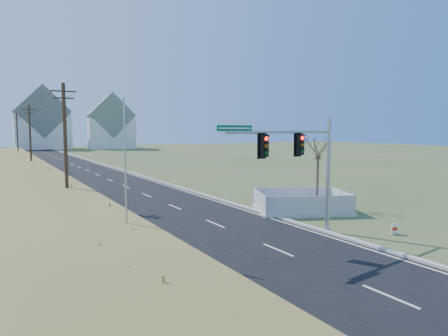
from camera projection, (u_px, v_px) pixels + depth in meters
ground at (253, 241)px, 20.16m from camera, size 260.00×260.00×0.00m
road at (74, 165)px, 63.13m from camera, size 8.00×180.00×0.06m
curb at (101, 164)px, 65.21m from camera, size 0.30×180.00×0.18m
utility_pole_near at (65, 142)px, 29.34m from camera, size 1.80×0.26×9.00m
utility_pole_mid at (30, 137)px, 55.13m from camera, size 1.80×0.26×9.00m
utility_pole_far at (17, 134)px, 80.91m from camera, size 1.80×0.26×9.00m
condo_n at (42, 123)px, 116.70m from camera, size 15.27×10.20×18.54m
condo_ne at (111, 126)px, 118.94m from camera, size 14.12×10.51×16.52m
traffic_signal_mast at (306, 163)px, 20.47m from camera, size 7.73×1.25×6.20m
fence_enclosure at (301, 207)px, 27.42m from camera, size 7.26×6.25×1.39m
open_sign at (394, 229)px, 21.37m from camera, size 0.48×0.08×0.59m
flagpole at (126, 191)px, 18.27m from camera, size 0.32×0.32×7.07m
bare_tree at (318, 146)px, 28.37m from camera, size 2.09×2.09×5.54m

